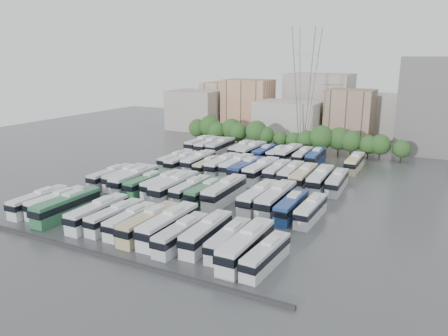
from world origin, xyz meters
The scene contains 56 objects.
ground centered at (0.00, 0.00, 0.00)m, with size 220.00×220.00×0.00m, color #424447.
parapet centered at (0.00, -33.00, 0.25)m, with size 56.00×0.50×0.50m, color #2D2D30.
tree_line centered at (-2.63, 42.12, 4.42)m, with size 64.43×8.10×8.40m.
city_buildings centered at (-7.46, 71.86, 7.87)m, with size 102.00×35.00×20.00m.
apartment_tower centered at (34.00, 58.00, 13.00)m, with size 14.00×14.00×26.00m, color silver.
electricity_pylon centered at (2.00, 50.00, 18.66)m, with size 9.00×6.91×33.83m.
bus_r0_s0 centered at (-21.57, -24.38, 1.79)m, with size 2.80×11.68×3.65m.
bus_r0_s1 centered at (-18.36, -23.28, 1.79)m, with size 2.98×11.72×3.65m.
bus_r0_s2 centered at (-14.76, -24.44, 2.03)m, with size 2.92×13.20×4.14m.
bus_r0_s4 centered at (-8.19, -24.17, 1.90)m, with size 2.96×12.38×3.87m.
bus_r0_s5 centered at (-4.90, -23.83, 1.73)m, with size 2.82×11.29×3.52m.
bus_r0_s6 centered at (-1.71, -23.90, 1.68)m, with size 2.69×10.98×3.43m.
bus_r0_s7 centered at (1.87, -23.95, 1.93)m, with size 2.89×12.53×3.92m.
bus_r0_s8 centered at (4.94, -23.30, 1.99)m, with size 2.95×12.96×4.06m.
bus_r0_s9 centered at (8.26, -24.89, 1.78)m, with size 2.57×11.59×3.63m.
bus_r0_s10 centered at (11.33, -22.98, 1.85)m, with size 3.01×12.08×3.76m.
bus_r0_s11 centered at (14.99, -23.28, 1.70)m, with size 2.80×11.09×3.45m.
bus_r0_s12 centered at (18.26, -24.55, 2.02)m, with size 2.89×13.13×4.12m.
bus_r0_s13 centered at (21.43, -25.43, 1.68)m, with size 2.89×10.98×3.42m.
bus_r1_s0 centered at (-21.34, -6.30, 1.83)m, with size 2.60×11.85×3.72m.
bus_r1_s1 centered at (-18.23, -5.29, 1.88)m, with size 3.08×12.31×3.84m.
bus_r1_s2 centered at (-14.97, -6.51, 2.03)m, with size 3.10×13.24×4.14m.
bus_r1_s3 centered at (-11.52, -6.91, 1.83)m, with size 2.90×11.94×3.73m.
bus_r1_s4 centered at (-8.29, -5.78, 1.87)m, with size 2.80×12.15×3.80m.
bus_r1_s5 centered at (-4.92, -7.04, 2.07)m, with size 3.02×13.43×4.21m.
bus_r1_s6 centered at (-1.80, -6.29, 1.79)m, with size 2.66×11.64×3.64m.
bus_r1_s7 centered at (1.74, -6.25, 1.83)m, with size 3.03×11.94×3.72m.
bus_r1_s8 centered at (4.87, -5.10, 2.06)m, with size 3.14×13.44×4.20m.
bus_r1_s10 centered at (11.68, -5.05, 1.99)m, with size 3.01×12.98×4.06m.
bus_r1_s11 centered at (14.94, -4.92, 2.11)m, with size 3.16×13.74×4.30m.
bus_r1_s12 centered at (18.27, -6.59, 1.82)m, with size 2.76×11.84×3.70m.
bus_r1_s13 centered at (21.63, -6.56, 1.74)m, with size 2.53×11.30×3.54m.
bus_r2_s1 centered at (-18.09, 12.50, 1.70)m, with size 2.62×11.10×3.47m.
bus_r2_s2 centered at (-14.88, 10.95, 1.83)m, with size 2.60×11.86×3.72m.
bus_r2_s3 centered at (-11.59, 13.03, 1.96)m, with size 3.27×12.84×4.00m.
bus_r2_s4 centered at (-8.25, 11.38, 1.67)m, with size 2.92×10.93×3.40m.
bus_r2_s5 centered at (-4.84, 12.48, 2.01)m, with size 2.89×13.03×4.09m.
bus_r2_s6 centered at (-1.58, 13.23, 2.00)m, with size 2.88×13.02×4.08m.
bus_r2_s7 centered at (1.60, 11.78, 2.03)m, with size 3.45×13.32×4.14m.
bus_r2_s8 centered at (4.98, 11.90, 2.09)m, with size 3.35×13.64×4.26m.
bus_r2_s9 centered at (8.15, 13.30, 1.86)m, with size 2.96×12.12×3.78m.
bus_r2_s10 centered at (11.37, 13.12, 1.88)m, with size 3.25×12.33×3.83m.
bus_r2_s11 centered at (14.76, 11.13, 2.02)m, with size 3.33×13.21×4.11m.
bus_r2_s12 centered at (18.30, 11.06, 2.04)m, with size 3.45×13.35×4.15m.
bus_r2_s13 centered at (21.54, 11.58, 1.83)m, with size 3.17×12.01×3.73m.
bus_r3_s0 centered at (-21.61, 30.71, 1.98)m, with size 2.93×12.88×4.03m.
bus_r3_s1 centered at (-18.15, 29.72, 2.00)m, with size 3.25×13.05×4.07m.
bus_r3_s2 centered at (-14.79, 30.17, 2.01)m, with size 3.20×13.14×4.10m.
bus_r3_s4 centered at (-8.25, 30.00, 1.93)m, with size 3.18×12.60×3.93m.
bus_r3_s5 centered at (-4.94, 28.85, 2.03)m, with size 3.33×13.25×4.13m.
bus_r3_s6 centered at (-1.49, 29.09, 1.77)m, with size 2.65×11.53×3.61m.
bus_r3_s7 centered at (1.61, 30.48, 1.68)m, with size 2.43×10.93×3.43m.
bus_r3_s8 centered at (4.84, 30.36, 2.00)m, with size 3.25×13.09×4.08m.
bus_r3_s9 centered at (8.38, 30.61, 1.79)m, with size 3.01×11.71×3.64m.
bus_r3_s10 centered at (11.64, 30.72, 1.85)m, with size 3.19×12.14×3.78m.
bus_r3_s13 centered at (21.41, 29.30, 1.86)m, with size 2.80×12.12×3.79m.
Camera 1 is at (40.37, -73.14, 26.55)m, focal length 35.00 mm.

